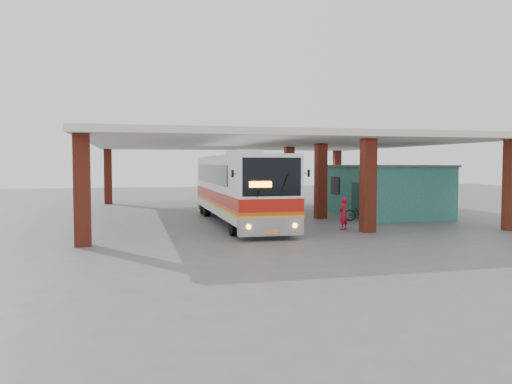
{
  "coord_description": "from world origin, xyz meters",
  "views": [
    {
      "loc": [
        -7.61,
        -24.17,
        3.18
      ],
      "look_at": [
        -1.62,
        0.0,
        1.77
      ],
      "focal_mm": 35.0,
      "sensor_mm": 36.0,
      "label": 1
    }
  ],
  "objects_px": {
    "pedestrian": "(343,214)",
    "coach_bus": "(239,187)",
    "motorcycle": "(361,212)",
    "red_chair": "(321,204)"
  },
  "relations": [
    {
      "from": "pedestrian",
      "to": "coach_bus",
      "type": "bearing_deg",
      "value": -77.31
    },
    {
      "from": "coach_bus",
      "to": "pedestrian",
      "type": "bearing_deg",
      "value": -42.44
    },
    {
      "from": "coach_bus",
      "to": "pedestrian",
      "type": "distance_m",
      "value": 5.94
    },
    {
      "from": "motorcycle",
      "to": "pedestrian",
      "type": "xyz_separation_m",
      "value": [
        -2.49,
        -3.19,
        0.28
      ]
    },
    {
      "from": "motorcycle",
      "to": "pedestrian",
      "type": "height_order",
      "value": "pedestrian"
    },
    {
      "from": "pedestrian",
      "to": "motorcycle",
      "type": "bearing_deg",
      "value": -162.79
    },
    {
      "from": "pedestrian",
      "to": "red_chair",
      "type": "bearing_deg",
      "value": -140.42
    },
    {
      "from": "pedestrian",
      "to": "red_chair",
      "type": "distance_m",
      "value": 10.72
    },
    {
      "from": "coach_bus",
      "to": "red_chair",
      "type": "distance_m",
      "value": 9.73
    },
    {
      "from": "red_chair",
      "to": "coach_bus",
      "type": "bearing_deg",
      "value": -120.61
    }
  ]
}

